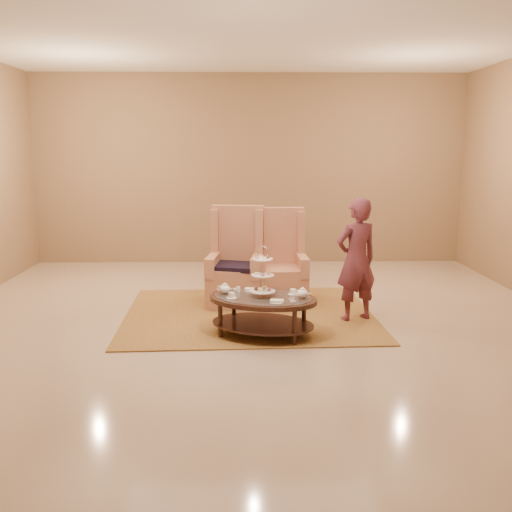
{
  "coord_description": "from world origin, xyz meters",
  "views": [
    {
      "loc": [
        -0.1,
        -6.74,
        2.14
      ],
      "look_at": [
        0.05,
        0.2,
        0.83
      ],
      "focal_mm": 40.0,
      "sensor_mm": 36.0,
      "label": 1
    }
  ],
  "objects_px": {
    "armchair_right": "(280,271)",
    "person": "(356,260)",
    "tea_table": "(263,304)",
    "armchair_left": "(236,271)"
  },
  "relations": [
    {
      "from": "tea_table",
      "to": "person",
      "type": "bearing_deg",
      "value": 45.25
    },
    {
      "from": "tea_table",
      "to": "armchair_right",
      "type": "bearing_deg",
      "value": 97.77
    },
    {
      "from": "tea_table",
      "to": "armchair_left",
      "type": "height_order",
      "value": "armchair_left"
    },
    {
      "from": "armchair_left",
      "to": "armchair_right",
      "type": "xyz_separation_m",
      "value": [
        0.61,
        0.06,
        -0.02
      ]
    },
    {
      "from": "armchair_right",
      "to": "person",
      "type": "bearing_deg",
      "value": -46.64
    },
    {
      "from": "tea_table",
      "to": "armchair_left",
      "type": "distance_m",
      "value": 1.46
    },
    {
      "from": "armchair_left",
      "to": "person",
      "type": "distance_m",
      "value": 1.75
    },
    {
      "from": "armchair_left",
      "to": "armchair_right",
      "type": "distance_m",
      "value": 0.62
    },
    {
      "from": "armchair_right",
      "to": "person",
      "type": "xyz_separation_m",
      "value": [
        0.89,
        -0.89,
        0.33
      ]
    },
    {
      "from": "person",
      "to": "armchair_left",
      "type": "bearing_deg",
      "value": -51.01
    }
  ]
}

